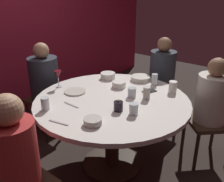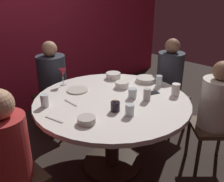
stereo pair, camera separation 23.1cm
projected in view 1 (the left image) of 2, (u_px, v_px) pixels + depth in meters
name	position (u px, v px, depth m)	size (l,w,h in m)	color
ground_plane	(112.00, 164.00, 2.64)	(8.00, 8.00, 0.00)	#2D231E
back_wall	(0.00, 22.00, 3.17)	(6.00, 0.10, 2.60)	maroon
dining_table	(112.00, 112.00, 2.40)	(1.44, 1.44, 0.75)	silver
seated_diner_left	(15.00, 155.00, 1.64)	(0.40, 0.40, 1.14)	#3F2D1E
seated_diner_back	(44.00, 80.00, 2.95)	(0.40, 0.40, 1.14)	#3F2D1E
seated_diner_right	(162.00, 75.00, 3.04)	(0.40, 0.40, 1.18)	#3F2D1E
seated_diner_front_right	(212.00, 100.00, 2.46)	(0.57, 0.57, 1.12)	#3F2D1E
candle_holder	(118.00, 106.00, 2.11)	(0.08, 0.08, 0.11)	black
wine_glass	(58.00, 75.00, 2.57)	(0.08, 0.08, 0.18)	silver
dinner_plate	(75.00, 92.00, 2.49)	(0.21, 0.21, 0.01)	beige
cell_phone	(149.00, 91.00, 2.50)	(0.07, 0.14, 0.01)	black
bowl_serving_large	(108.00, 76.00, 2.85)	(0.16, 0.16, 0.06)	silver
bowl_salad_center	(119.00, 84.00, 2.60)	(0.14, 0.14, 0.06)	silver
bowl_small_white	(141.00, 78.00, 2.79)	(0.21, 0.21, 0.05)	beige
bowl_sauce_side	(93.00, 121.00, 1.91)	(0.14, 0.14, 0.05)	#B2ADA3
cup_near_candle	(155.00, 79.00, 2.66)	(0.06, 0.06, 0.12)	silver
cup_by_left_diner	(147.00, 93.00, 2.33)	(0.07, 0.07, 0.11)	#B2ADA3
cup_by_right_diner	(134.00, 109.00, 2.05)	(0.07, 0.07, 0.10)	silver
cup_center_front	(173.00, 87.00, 2.47)	(0.08, 0.08, 0.11)	silver
cup_far_edge	(45.00, 104.00, 2.12)	(0.07, 0.07, 0.11)	silver
cup_beside_wine	(132.00, 92.00, 2.37)	(0.08, 0.08, 0.09)	silver
fork_near_plate	(71.00, 105.00, 2.22)	(0.02, 0.18, 0.01)	#B7B7BC
knife_near_plate	(59.00, 123.00, 1.94)	(0.02, 0.18, 0.01)	#B7B7BC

